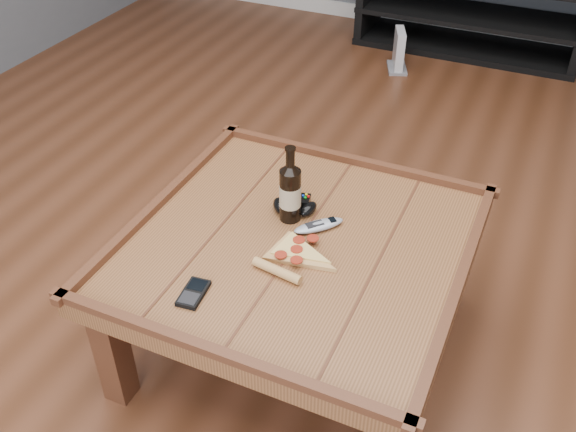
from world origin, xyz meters
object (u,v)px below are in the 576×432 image
at_px(beer_bottle, 290,191).
at_px(remote_control, 319,225).
at_px(pizza_slice, 294,255).
at_px(smartphone, 193,293).
at_px(media_console, 471,12).
at_px(game_controller, 295,204).
at_px(coffee_table, 297,257).
at_px(game_console, 399,52).

bearing_deg(beer_bottle, remote_control, -6.97).
relative_size(pizza_slice, smartphone, 2.57).
bearing_deg(media_console, game_controller, -91.62).
height_order(coffee_table, pizza_slice, pizza_slice).
height_order(beer_bottle, remote_control, beer_bottle).
xyz_separation_m(coffee_table, beer_bottle, (-0.07, 0.10, 0.16)).
bearing_deg(game_console, remote_control, -102.53).
relative_size(game_controller, pizza_slice, 0.52).
xyz_separation_m(game_controller, smartphone, (-0.10, -0.47, -0.01)).
xyz_separation_m(media_console, remote_control, (0.03, -2.66, 0.22)).
xyz_separation_m(media_console, pizza_slice, (0.02, -2.82, 0.21)).
bearing_deg(remote_control, game_console, 142.53).
xyz_separation_m(beer_bottle, game_controller, (-0.01, 0.05, -0.08)).
relative_size(beer_bottle, smartphone, 2.23).
xyz_separation_m(pizza_slice, smartphone, (-0.19, -0.26, -0.00)).
distance_m(game_controller, remote_control, 0.12).
height_order(remote_control, game_console, remote_control).
xyz_separation_m(coffee_table, game_console, (-0.32, 2.27, -0.28)).
distance_m(smartphone, game_console, 2.63).
bearing_deg(game_controller, pizza_slice, -79.66).
relative_size(beer_bottle, pizza_slice, 0.87).
relative_size(coffee_table, beer_bottle, 3.96).
bearing_deg(remote_control, smartphone, -72.89).
bearing_deg(beer_bottle, smartphone, -103.40).
relative_size(beer_bottle, game_controller, 1.67).
xyz_separation_m(media_console, game_controller, (-0.07, -2.60, 0.22)).
relative_size(coffee_table, game_controller, 6.62).
relative_size(pizza_slice, remote_control, 1.94).
xyz_separation_m(media_console, smartphone, (-0.17, -3.07, 0.21)).
xyz_separation_m(beer_bottle, smartphone, (-0.10, -0.42, -0.10)).
xyz_separation_m(smartphone, game_console, (-0.15, 2.60, -0.34)).
height_order(media_console, game_controller, media_console).
bearing_deg(game_controller, beer_bottle, -96.65).
bearing_deg(game_console, coffee_table, -103.70).
bearing_deg(remote_control, coffee_table, -68.10).
height_order(coffee_table, smartphone, coffee_table).
height_order(media_console, beer_bottle, beer_bottle).
bearing_deg(media_console, smartphone, -93.15).
bearing_deg(beer_bottle, game_console, 96.52).
distance_m(coffee_table, media_console, 2.75).
distance_m(remote_control, game_console, 2.24).
relative_size(media_console, smartphone, 11.99).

